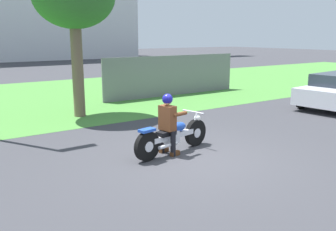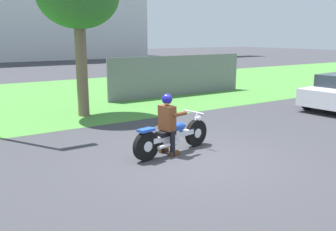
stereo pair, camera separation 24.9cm
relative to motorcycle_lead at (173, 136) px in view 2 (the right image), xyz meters
name	(u,v)px [view 2 (the right image)]	position (x,y,z in m)	size (l,w,h in m)	color
ground	(192,158)	(0.15, -0.54, -0.40)	(120.00, 120.00, 0.00)	#38383D
grass_verge	(59,97)	(0.15, 9.39, -0.39)	(60.00, 12.00, 0.01)	#478438
motorcycle_lead	(173,136)	(0.00, 0.00, 0.00)	(2.24, 0.74, 0.89)	black
rider_lead	(168,119)	(-0.17, -0.03, 0.42)	(0.60, 0.53, 1.41)	black
fence_segment	(179,76)	(4.87, 6.82, 0.50)	(7.00, 0.06, 1.80)	slate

